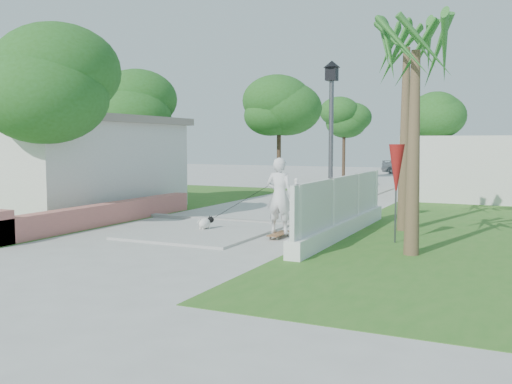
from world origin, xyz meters
The scene contains 22 objects.
ground centered at (0.00, 0.00, 0.00)m, with size 90.00×90.00×0.00m, color #B7B7B2.
path_strip centered at (0.00, 20.00, 0.03)m, with size 3.20×36.00×0.06m, color #B7B7B2.
curb centered at (0.00, 6.00, 0.05)m, with size 6.50×0.25×0.10m, color #999993.
grass_left centered at (-7.00, 8.00, 0.01)m, with size 8.00×20.00×0.01m, color #306A21.
grass_right centered at (7.00, 8.00, 0.01)m, with size 8.00×20.00×0.01m, color #306A21.
pink_wall centered at (-3.30, 3.55, 0.31)m, with size 0.45×8.20×0.80m.
house_left centered at (-8.00, 6.00, 1.64)m, with size 8.40×7.40×3.23m.
lattice_fence centered at (3.40, 5.00, 0.54)m, with size 0.35×7.00×1.50m.
building_right centered at (6.00, 18.00, 1.30)m, with size 6.00×8.00×2.60m, color silver.
street_lamp centered at (2.90, 5.50, 2.43)m, with size 0.44×0.44×4.44m.
bollard centered at (0.20, 10.00, 0.58)m, with size 0.14×0.14×1.09m.
patio_umbrella centered at (4.80, 4.50, 1.69)m, with size 0.36×0.36×2.30m.
tree_left_near centered at (-4.48, 2.98, 3.82)m, with size 3.60×3.60×5.28m.
tree_left_mid centered at (-5.48, 8.48, 3.50)m, with size 3.20×3.20×4.85m.
tree_path_left centered at (-2.98, 15.98, 3.82)m, with size 3.40×3.40×5.23m.
tree_path_right centered at (3.22, 19.98, 3.49)m, with size 3.00×3.00×4.79m.
tree_path_far centered at (-2.78, 25.98, 3.82)m, with size 3.20×3.20×5.17m.
palm_far centered at (4.60, 6.50, 4.48)m, with size 1.80×1.80×5.30m.
palm_near centered at (5.40, 3.20, 3.95)m, with size 1.80×1.80×4.70m.
skateboarder centered at (1.48, 4.12, 0.92)m, with size 2.54×0.97×1.97m.
dog centered at (-0.11, 4.18, 0.22)m, with size 0.40×0.55×0.40m.
parked_car centered at (0.20, 32.99, 0.73)m, with size 1.73×4.29×1.46m, color #9A9BA1.
Camera 1 is at (7.45, -8.77, 2.34)m, focal length 40.00 mm.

